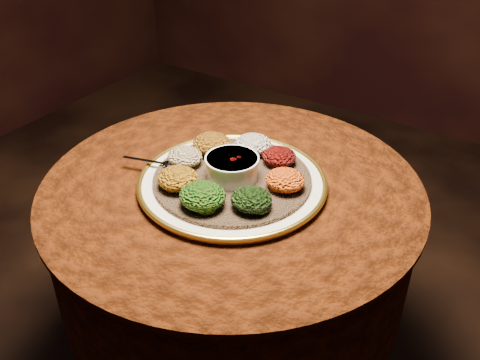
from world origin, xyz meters
The scene contains 13 objects.
table centered at (0.00, 0.00, 0.55)m, with size 0.96×0.96×0.73m.
platter centered at (0.01, -0.01, 0.75)m, with size 0.47×0.47×0.02m.
injera centered at (0.01, -0.01, 0.76)m, with size 0.39×0.39×0.01m, color brown.
stew_bowl centered at (0.01, -0.01, 0.79)m, with size 0.13×0.13×0.06m.
spoon centered at (-0.16, -0.06, 0.77)m, with size 0.15×0.06×0.01m.
portion_ayib centered at (-0.01, 0.12, 0.79)m, with size 0.10×0.09×0.05m, color beige.
portion_kitfo centered at (0.07, 0.11, 0.78)m, with size 0.09×0.08×0.04m, color black.
portion_tikil centered at (0.14, 0.02, 0.78)m, with size 0.09×0.09×0.05m, color #A3710D.
portion_gomen centered at (0.12, -0.09, 0.78)m, with size 0.10×0.09×0.05m, color black.
portion_mixveg centered at (0.02, -0.14, 0.79)m, with size 0.11×0.10×0.05m, color #9F2C0A.
portion_kik centered at (-0.08, -0.12, 0.79)m, with size 0.10×0.09×0.05m, color #AF640F.
portion_timatim centered at (-0.13, -0.02, 0.78)m, with size 0.09×0.09×0.04m, color maroon.
portion_shiro centered at (-0.10, 0.06, 0.79)m, with size 0.10×0.10×0.05m, color #845110.
Camera 1 is at (0.62, -0.92, 1.48)m, focal length 40.00 mm.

